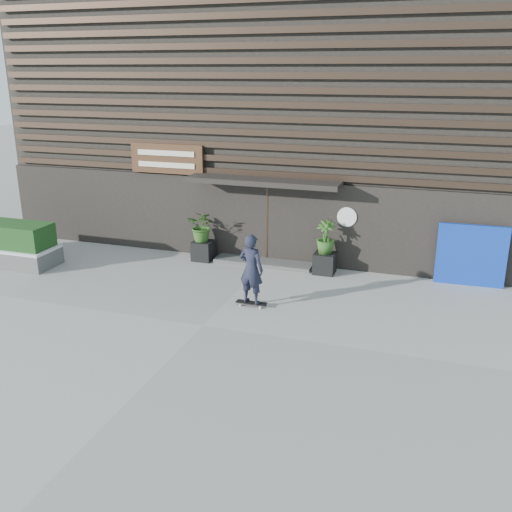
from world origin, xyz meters
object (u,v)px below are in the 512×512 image
(raised_bed, at_px, (3,255))
(skateboarder, at_px, (251,269))
(planter_pot_left, at_px, (203,250))
(blue_tarp, at_px, (471,255))
(planter_pot_right, at_px, (325,263))

(raised_bed, height_order, skateboarder, skateboarder)
(planter_pot_left, relative_size, blue_tarp, 0.33)
(raised_bed, height_order, blue_tarp, blue_tarp)
(planter_pot_left, distance_m, planter_pot_right, 3.80)
(planter_pot_left, xyz_separation_m, raised_bed, (-5.68, -2.17, -0.05))
(planter_pot_right, distance_m, blue_tarp, 3.97)
(planter_pot_right, distance_m, raised_bed, 9.73)
(planter_pot_left, height_order, planter_pot_right, same)
(raised_bed, bearing_deg, planter_pot_left, 20.88)
(planter_pot_right, bearing_deg, raised_bed, -167.12)
(planter_pot_right, xyz_separation_m, raised_bed, (-9.48, -2.17, -0.05))
(raised_bed, relative_size, blue_tarp, 1.94)
(raised_bed, bearing_deg, skateboarder, -5.42)
(planter_pot_left, xyz_separation_m, planter_pot_right, (3.80, 0.00, 0.00))
(blue_tarp, bearing_deg, planter_pot_left, -179.49)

